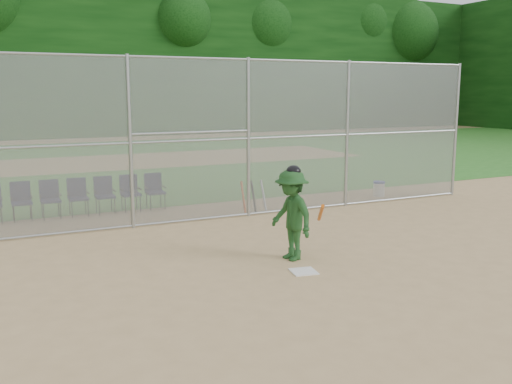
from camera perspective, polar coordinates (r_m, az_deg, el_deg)
name	(u,v)px	position (r m, az deg, el deg)	size (l,w,h in m)	color
ground	(319,277)	(10.03, 6.32, -8.45)	(100.00, 100.00, 0.00)	tan
grass_strip	(107,162)	(26.72, -14.70, 2.90)	(100.00, 100.00, 0.00)	#286A20
dirt_patch_far	(107,162)	(26.72, -14.70, 2.90)	(24.00, 24.00, 0.00)	tan
backstop_fence	(211,137)	(14.04, -4.48, 5.50)	(16.09, 0.09, 4.00)	gray
treeline	(93,41)	(28.59, -16.02, 14.32)	(81.00, 60.00, 11.00)	black
home_plate	(304,271)	(10.27, 4.78, -7.93)	(0.44, 0.44, 0.02)	white
batter_at_plate	(292,214)	(10.79, 3.57, -2.25)	(0.99, 1.35, 1.82)	#1C461D
water_cooler	(379,189)	(17.85, 12.19, 0.33)	(0.36, 0.36, 0.46)	white
spare_bats	(253,196)	(15.21, -0.26, -0.43)	(0.66, 0.37, 0.83)	#D84C14
chair_3	(22,202)	(15.22, -22.39, -0.92)	(0.54, 0.52, 0.96)	#0E1336
chair_4	(51,200)	(15.27, -19.86, -0.72)	(0.54, 0.52, 0.96)	#0E1336
chair_5	(78,197)	(15.35, -17.34, -0.53)	(0.54, 0.52, 0.96)	#0E1336
chair_6	(105,195)	(15.46, -14.86, -0.33)	(0.54, 0.52, 0.96)	#0E1336
chair_7	(131,193)	(15.60, -12.42, -0.14)	(0.54, 0.52, 0.96)	#0E1336
chair_8	(155,191)	(15.77, -10.02, 0.05)	(0.54, 0.52, 0.96)	#0E1336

